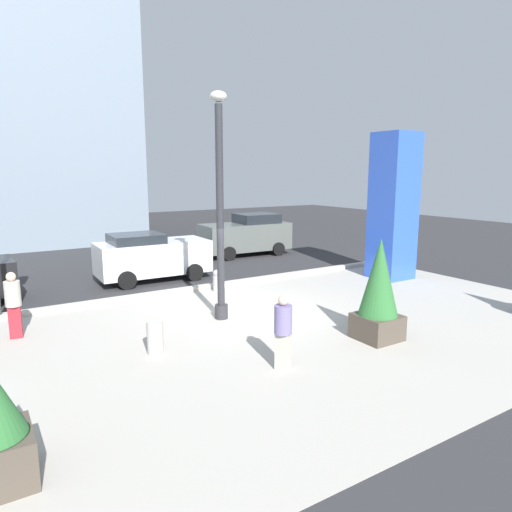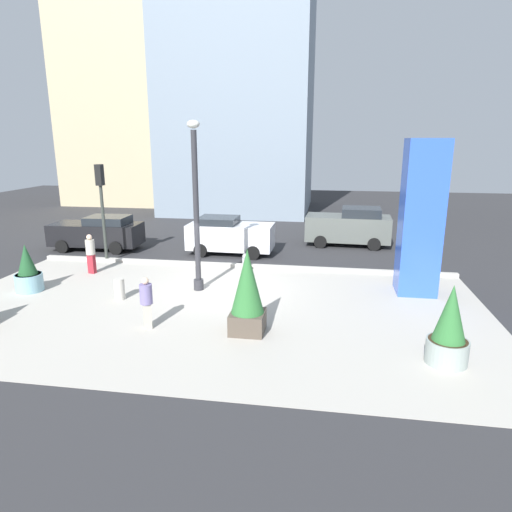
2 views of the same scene
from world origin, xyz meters
TOP-DOWN VIEW (x-y plane):
  - ground_plane at (0.00, 4.00)m, footprint 60.00×60.00m
  - plaza_pavement at (0.00, -2.00)m, footprint 18.00×10.00m
  - curb_strip at (0.00, 3.12)m, footprint 18.00×0.24m
  - lamp_post at (-0.87, -0.03)m, footprint 0.44×0.44m
  - art_pillar_blue at (6.93, 0.97)m, footprint 1.34×1.34m
  - potted_plant_curbside at (1.57, -3.43)m, footprint 0.97×0.97m
  - potted_plant_by_pillar at (6.75, -4.45)m, footprint 1.02×1.02m
  - potted_plant_near_left at (-6.92, -1.15)m, footprint 0.96×0.96m
  - fire_hydrant at (0.38, 2.66)m, footprint 0.36×0.26m
  - concrete_bollard at (-3.28, -1.46)m, footprint 0.36×0.36m
  - traffic_light_corner at (-6.07, 3.08)m, footprint 0.28×0.42m
  - car_curb_east at (4.84, 8.16)m, footprint 4.36×2.23m
  - car_far_lane at (-7.58, 5.22)m, footprint 4.47×2.14m
  - car_curb_west at (-0.90, 5.44)m, footprint 4.08×2.10m
  - pedestrian_crossing at (-1.36, -3.63)m, footprint 0.50×0.50m
  - pedestrian_on_sidewalk at (-5.81, 1.29)m, footprint 0.41×0.41m
  - office_block_flanking at (-12.68, 22.69)m, footprint 10.80×8.14m

SIDE VIEW (x-z plane):
  - ground_plane at x=0.00m, z-range 0.00..0.00m
  - plaza_pavement at x=0.00m, z-range -0.01..0.01m
  - curb_strip at x=0.00m, z-range 0.00..0.16m
  - fire_hydrant at x=0.38m, z-range -0.01..0.74m
  - concrete_bollard at x=-3.28m, z-range 0.00..0.75m
  - potted_plant_near_left at x=-6.92m, z-range -0.15..1.60m
  - car_far_lane at x=-7.58m, z-range 0.02..1.71m
  - pedestrian_crossing at x=-1.36m, z-range 0.08..1.65m
  - potted_plant_by_pillar at x=6.75m, z-range -0.13..1.92m
  - pedestrian_on_sidewalk at x=-5.81m, z-range 0.09..1.73m
  - car_curb_west at x=-0.90m, z-range 0.02..1.80m
  - car_curb_east at x=4.84m, z-range 0.00..1.99m
  - potted_plant_curbside at x=1.57m, z-range -0.03..2.45m
  - art_pillar_blue at x=6.93m, z-range 0.00..5.42m
  - lamp_post at x=-0.87m, z-range -0.08..5.93m
  - traffic_light_corner at x=-6.07m, z-range 0.76..5.09m
  - office_block_flanking at x=-12.68m, z-range 0.00..18.17m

